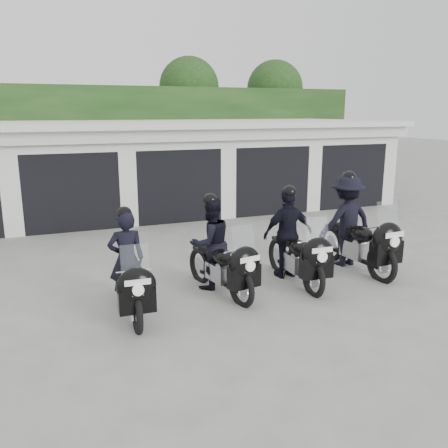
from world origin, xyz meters
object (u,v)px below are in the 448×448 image
object	(u,v)px
police_bike_a	(129,272)
police_bike_c	(292,240)
police_bike_d	(352,226)
police_bike_b	(216,250)

from	to	relation	value
police_bike_a	police_bike_c	world-z (taller)	police_bike_c
police_bike_a	police_bike_d	world-z (taller)	police_bike_d
police_bike_c	police_bike_a	bearing A→B (deg)	-170.91
police_bike_c	police_bike_d	distance (m)	1.60
police_bike_b	police_bike_d	world-z (taller)	police_bike_d
police_bike_c	police_bike_d	size ratio (longest dim) A/B	0.91
police_bike_b	police_bike_c	world-z (taller)	police_bike_c
police_bike_a	police_bike_d	bearing A→B (deg)	10.32
police_bike_a	police_bike_b	bearing A→B (deg)	17.13
police_bike_a	police_bike_b	xyz separation A→B (m)	(1.70, 0.45, 0.07)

